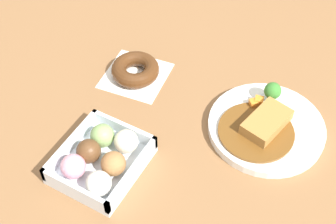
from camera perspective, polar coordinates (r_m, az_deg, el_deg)
The scene contains 4 objects.
ground_plane at distance 0.91m, azimuth 2.48°, elevation -6.06°, with size 1.60×1.60×0.00m, color brown.
curry_plate at distance 0.96m, azimuth 11.70°, elevation -1.62°, with size 0.23×0.23×0.07m.
donut_box at distance 0.89m, azimuth -8.08°, elevation -5.64°, with size 0.17×0.15×0.06m.
chocolate_ring_donut at distance 1.05m, azimuth -3.96°, elevation 5.05°, with size 0.15×0.15×0.04m.
Camera 1 is at (0.47, 0.22, 0.74)m, focal length 50.53 mm.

